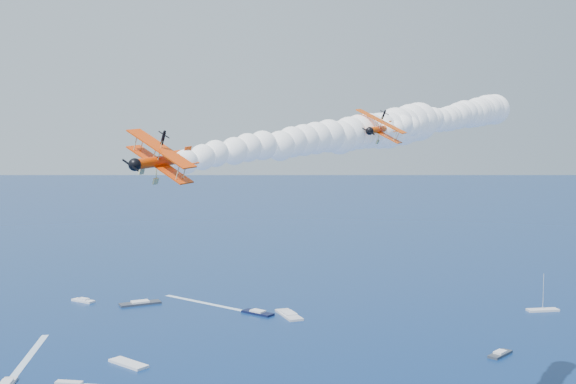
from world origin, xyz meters
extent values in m
cube|color=silver|center=(-34.26, 107.86, 0.35)|extent=(6.79, 4.20, 0.70)
cube|color=black|center=(20.51, 163.77, 0.35)|extent=(10.35, 11.14, 0.70)
cube|color=#313741|center=(77.80, 107.22, 0.35)|extent=(9.04, 7.57, 0.70)
cube|color=white|center=(-37.76, 193.07, 0.35)|extent=(8.74, 8.27, 0.70)
cube|color=#303540|center=(-17.86, 184.95, 0.35)|extent=(14.93, 7.98, 0.70)
cube|color=silver|center=(30.16, 159.14, 0.35)|extent=(6.91, 15.29, 0.70)
cube|color=silver|center=(-20.56, 119.55, 0.35)|extent=(10.59, 11.84, 0.70)
cube|color=silver|center=(115.50, 148.19, 0.35)|extent=(10.79, 3.90, 0.70)
cube|color=white|center=(4.30, 182.49, 0.03)|extent=(26.39, 30.04, 0.04)
cube|color=white|center=(-46.86, 133.18, 0.03)|extent=(5.00, 38.04, 0.04)
camera|label=1|loc=(-15.85, -63.63, 60.12)|focal=44.01mm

